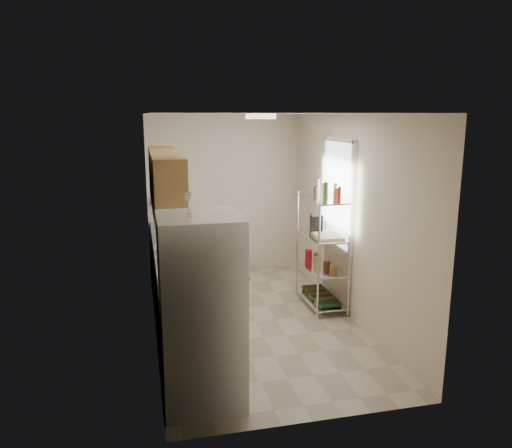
{
  "coord_description": "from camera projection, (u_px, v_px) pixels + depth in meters",
  "views": [
    {
      "loc": [
        -1.35,
        -5.82,
        2.59
      ],
      "look_at": [
        0.07,
        0.25,
        1.22
      ],
      "focal_mm": 35.0,
      "sensor_mm": 36.0,
      "label": 1
    }
  ],
  "objects": [
    {
      "name": "wine_glass_b",
      "position": [
        189.0,
        204.0,
        4.26
      ],
      "size": [
        0.07,
        0.07,
        0.19
      ],
      "primitive_type": null,
      "color": "silver",
      "rests_on": "refrigerator"
    },
    {
      "name": "range_hood",
      "position": [
        168.0,
        205.0,
        6.72
      ],
      "size": [
        0.5,
        0.6,
        0.12
      ],
      "primitive_type": "cube",
      "color": "#B7BABC",
      "rests_on": "room"
    },
    {
      "name": "cutting_board",
      "position": [
        328.0,
        236.0,
        6.55
      ],
      "size": [
        0.35,
        0.44,
        0.03
      ],
      "primitive_type": "cube",
      "rotation": [
        0.0,
        0.0,
        -0.04
      ],
      "color": "tan",
      "rests_on": "bakers_rack"
    },
    {
      "name": "ceiling_dome",
      "position": [
        261.0,
        116.0,
        5.55
      ],
      "size": [
        0.34,
        0.34,
        0.05
      ],
      "primitive_type": "cylinder",
      "color": "white",
      "rests_on": "room"
    },
    {
      "name": "counter_run",
      "position": [
        179.0,
        282.0,
        6.5
      ],
      "size": [
        0.63,
        3.51,
        0.9
      ],
      "color": "tan",
      "rests_on": "ground"
    },
    {
      "name": "rice_cooker",
      "position": [
        180.0,
        244.0,
        6.22
      ],
      "size": [
        0.28,
        0.28,
        0.22
      ],
      "primitive_type": "cylinder",
      "color": "silver",
      "rests_on": "counter_run"
    },
    {
      "name": "window",
      "position": [
        338.0,
        194.0,
        6.66
      ],
      "size": [
        0.06,
        1.0,
        1.46
      ],
      "primitive_type": "cube",
      "color": "white",
      "rests_on": "room"
    },
    {
      "name": "upper_cabinets",
      "position": [
        165.0,
        182.0,
        5.86
      ],
      "size": [
        0.33,
        2.2,
        0.72
      ],
      "primitive_type": "cube",
      "color": "tan",
      "rests_on": "room"
    },
    {
      "name": "wine_glass_a",
      "position": [
        188.0,
        206.0,
        4.14
      ],
      "size": [
        0.07,
        0.07,
        0.2
      ],
      "primitive_type": null,
      "color": "silver",
      "rests_on": "refrigerator"
    },
    {
      "name": "storage_bag",
      "position": [
        309.0,
        256.0,
        7.05
      ],
      "size": [
        0.13,
        0.15,
        0.15
      ],
      "primitive_type": "cube",
      "rotation": [
        0.0,
        0.0,
        -0.31
      ],
      "color": "maroon",
      "rests_on": "bakers_rack"
    },
    {
      "name": "frying_pan_large",
      "position": [
        171.0,
        239.0,
        6.8
      ],
      "size": [
        0.32,
        0.32,
        0.05
      ],
      "primitive_type": "cylinder",
      "rotation": [
        0.0,
        0.0,
        0.19
      ],
      "color": "black",
      "rests_on": "counter_run"
    },
    {
      "name": "bakers_rack",
      "position": [
        323.0,
        228.0,
        6.65
      ],
      "size": [
        0.45,
        0.9,
        1.73
      ],
      "color": "silver",
      "rests_on": "ground"
    },
    {
      "name": "refrigerator",
      "position": [
        201.0,
        311.0,
        4.45
      ],
      "size": [
        0.72,
        0.72,
        1.75
      ],
      "primitive_type": "cube",
      "color": "white",
      "rests_on": "ground"
    },
    {
      "name": "room",
      "position": [
        255.0,
        222.0,
        6.11
      ],
      "size": [
        2.52,
        4.42,
        2.62
      ],
      "color": "beige",
      "rests_on": "ground"
    },
    {
      "name": "frying_pan_small",
      "position": [
        177.0,
        235.0,
        7.07
      ],
      "size": [
        0.24,
        0.24,
        0.04
      ],
      "primitive_type": "cylinder",
      "rotation": [
        0.0,
        0.0,
        -0.1
      ],
      "color": "black",
      "rests_on": "counter_run"
    },
    {
      "name": "espresso_machine",
      "position": [
        316.0,
        223.0,
        6.83
      ],
      "size": [
        0.18,
        0.24,
        0.25
      ],
      "primitive_type": "cube",
      "rotation": [
        0.0,
        0.0,
        -0.16
      ],
      "color": "black",
      "rests_on": "bakers_rack"
    }
  ]
}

